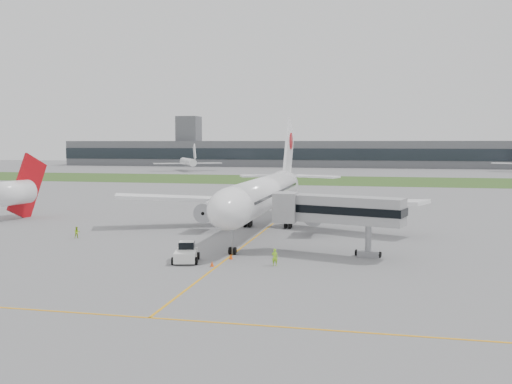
% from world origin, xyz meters
% --- Properties ---
extents(ground, '(600.00, 600.00, 0.00)m').
position_xyz_m(ground, '(0.00, 0.00, 0.00)').
color(ground, gray).
rests_on(ground, ground).
extents(apron_markings, '(70.00, 70.00, 0.04)m').
position_xyz_m(apron_markings, '(0.00, -5.00, 0.00)').
color(apron_markings, orange).
rests_on(apron_markings, ground).
extents(grass_strip, '(600.00, 50.00, 0.02)m').
position_xyz_m(grass_strip, '(0.00, 120.00, 0.01)').
color(grass_strip, '#3B5720').
rests_on(grass_strip, ground).
extents(terminal_building, '(320.00, 22.30, 14.00)m').
position_xyz_m(terminal_building, '(0.00, 229.87, 7.00)').
color(terminal_building, slate).
rests_on(terminal_building, ground).
extents(control_tower, '(12.00, 12.00, 56.00)m').
position_xyz_m(control_tower, '(-90.00, 232.00, 0.00)').
color(control_tower, slate).
rests_on(control_tower, ground).
extents(airliner, '(48.13, 53.95, 17.88)m').
position_xyz_m(airliner, '(0.00, 4.87, 5.66)').
color(airliner, white).
rests_on(airliner, ground).
extents(pushback_tug, '(3.58, 4.59, 2.13)m').
position_xyz_m(pushback_tug, '(-4.07, -19.89, 0.98)').
color(pushback_tug, white).
rests_on(pushback_tug, ground).
extents(jet_bridge, '(15.71, 7.30, 7.20)m').
position_xyz_m(jet_bridge, '(11.65, -12.35, 5.32)').
color(jet_bridge, gray).
rests_on(jet_bridge, ground).
extents(safety_cone_left, '(0.42, 0.42, 0.57)m').
position_xyz_m(safety_cone_left, '(-0.50, -21.75, 0.29)').
color(safety_cone_left, '#FF4E0D').
rests_on(safety_cone_left, ground).
extents(safety_cone_right, '(0.45, 0.45, 0.62)m').
position_xyz_m(safety_cone_right, '(0.50, -17.60, 0.31)').
color(safety_cone_right, '#FF4E0D').
rests_on(safety_cone_right, ground).
extents(ground_crew_near, '(0.72, 0.50, 1.87)m').
position_xyz_m(ground_crew_near, '(6.00, -19.93, 0.93)').
color(ground_crew_near, '#A0F328').
rests_on(ground_crew_near, ground).
extents(ground_crew_far, '(1.00, 0.98, 1.62)m').
position_xyz_m(ground_crew_far, '(-24.00, -8.38, 0.81)').
color(ground_crew_far, '#A3D223').
rests_on(ground_crew_far, ground).
extents(neighbor_aircraft, '(5.60, 14.95, 12.08)m').
position_xyz_m(neighbor_aircraft, '(-44.20, 5.76, 4.79)').
color(neighbor_aircraft, '#B30A11').
rests_on(neighbor_aircraft, ground).
extents(distant_aircraft_left, '(41.20, 39.69, 12.12)m').
position_xyz_m(distant_aircraft_left, '(-70.27, 172.74, 0.00)').
color(distant_aircraft_left, white).
rests_on(distant_aircraft_left, ground).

